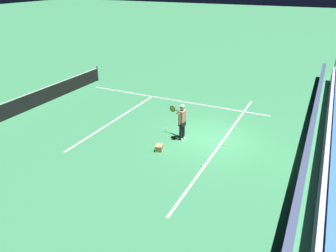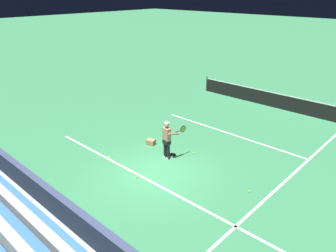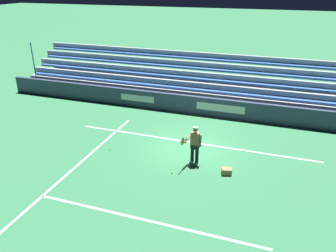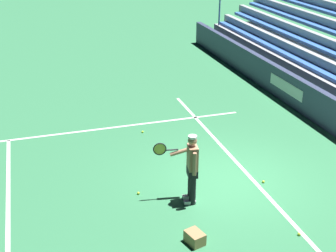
{
  "view_description": "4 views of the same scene",
  "coord_description": "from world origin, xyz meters",
  "px_view_note": "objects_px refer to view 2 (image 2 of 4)",
  "views": [
    {
      "loc": [
        -13.51,
        -4.18,
        7.11
      ],
      "look_at": [
        -1.26,
        1.76,
        0.86
      ],
      "focal_mm": 35.0,
      "sensor_mm": 36.0,
      "label": 1
    },
    {
      "loc": [
        8.21,
        -8.09,
        7.03
      ],
      "look_at": [
        -0.8,
        1.62,
        1.41
      ],
      "focal_mm": 35.0,
      "sensor_mm": 36.0,
      "label": 2
    },
    {
      "loc": [
        -3.54,
        13.46,
        7.37
      ],
      "look_at": [
        0.76,
        0.86,
        1.36
      ],
      "focal_mm": 35.0,
      "sensor_mm": 36.0,
      "label": 3
    },
    {
      "loc": [
        -9.43,
        4.64,
        6.17
      ],
      "look_at": [
        0.78,
        1.49,
        1.38
      ],
      "focal_mm": 50.0,
      "sensor_mm": 36.0,
      "label": 4
    }
  ],
  "objects_px": {
    "tennis_player": "(167,140)",
    "tennis_ball_midcourt": "(194,153)",
    "ball_box_cardboard": "(151,142)",
    "tennis_ball_far_right": "(249,191)",
    "tennis_ball_stray_back": "(137,177)",
    "tennis_ball_far_left": "(109,157)",
    "tennis_net": "(278,101)"
  },
  "relations": [
    {
      "from": "tennis_player",
      "to": "tennis_ball_midcourt",
      "type": "distance_m",
      "value": 1.55
    },
    {
      "from": "ball_box_cardboard",
      "to": "tennis_ball_midcourt",
      "type": "xyz_separation_m",
      "value": [
        2.15,
        0.67,
        -0.1
      ]
    },
    {
      "from": "tennis_player",
      "to": "tennis_ball_midcourt",
      "type": "xyz_separation_m",
      "value": [
        0.64,
        1.11,
        -0.86
      ]
    },
    {
      "from": "tennis_ball_far_right",
      "to": "tennis_player",
      "type": "bearing_deg",
      "value": -178.08
    },
    {
      "from": "tennis_ball_midcourt",
      "to": "tennis_ball_stray_back",
      "type": "xyz_separation_m",
      "value": [
        -0.41,
        -3.16,
        0.0
      ]
    },
    {
      "from": "tennis_player",
      "to": "tennis_ball_midcourt",
      "type": "relative_size",
      "value": 25.98
    },
    {
      "from": "tennis_ball_far_left",
      "to": "tennis_ball_midcourt",
      "type": "bearing_deg",
      "value": 48.23
    },
    {
      "from": "tennis_player",
      "to": "tennis_ball_far_right",
      "type": "xyz_separation_m",
      "value": [
        4.05,
        0.14,
        -0.86
      ]
    },
    {
      "from": "tennis_ball_far_left",
      "to": "tennis_net",
      "type": "distance_m",
      "value": 11.54
    },
    {
      "from": "ball_box_cardboard",
      "to": "tennis_ball_far_right",
      "type": "distance_m",
      "value": 5.56
    },
    {
      "from": "ball_box_cardboard",
      "to": "tennis_ball_far_left",
      "type": "height_order",
      "value": "ball_box_cardboard"
    },
    {
      "from": "tennis_net",
      "to": "tennis_ball_far_right",
      "type": "bearing_deg",
      "value": -69.77
    },
    {
      "from": "ball_box_cardboard",
      "to": "tennis_ball_midcourt",
      "type": "height_order",
      "value": "ball_box_cardboard"
    },
    {
      "from": "tennis_ball_stray_back",
      "to": "tennis_player",
      "type": "bearing_deg",
      "value": 96.49
    },
    {
      "from": "tennis_ball_far_left",
      "to": "tennis_ball_far_right",
      "type": "bearing_deg",
      "value": 17.6
    },
    {
      "from": "ball_box_cardboard",
      "to": "tennis_ball_far_right",
      "type": "relative_size",
      "value": 6.06
    },
    {
      "from": "tennis_ball_stray_back",
      "to": "tennis_net",
      "type": "relative_size",
      "value": 0.01
    },
    {
      "from": "tennis_ball_far_left",
      "to": "tennis_ball_far_right",
      "type": "relative_size",
      "value": 1.0
    },
    {
      "from": "ball_box_cardboard",
      "to": "tennis_net",
      "type": "relative_size",
      "value": 0.04
    },
    {
      "from": "tennis_net",
      "to": "tennis_player",
      "type": "bearing_deg",
      "value": -93.65
    },
    {
      "from": "ball_box_cardboard",
      "to": "tennis_net",
      "type": "xyz_separation_m",
      "value": [
        2.11,
        9.06,
        0.36
      ]
    },
    {
      "from": "tennis_ball_midcourt",
      "to": "tennis_ball_far_right",
      "type": "bearing_deg",
      "value": -15.94
    },
    {
      "from": "tennis_player",
      "to": "tennis_ball_far_left",
      "type": "xyz_separation_m",
      "value": [
        -1.92,
        -1.76,
        -0.86
      ]
    },
    {
      "from": "tennis_ball_midcourt",
      "to": "tennis_ball_stray_back",
      "type": "height_order",
      "value": "same"
    },
    {
      "from": "tennis_ball_midcourt",
      "to": "tennis_ball_far_right",
      "type": "xyz_separation_m",
      "value": [
        3.41,
        -0.97,
        0.0
      ]
    },
    {
      "from": "tennis_player",
      "to": "tennis_ball_stray_back",
      "type": "height_order",
      "value": "tennis_player"
    },
    {
      "from": "ball_box_cardboard",
      "to": "tennis_ball_far_right",
      "type": "xyz_separation_m",
      "value": [
        5.56,
        -0.3,
        -0.1
      ]
    },
    {
      "from": "tennis_player",
      "to": "tennis_ball_stray_back",
      "type": "distance_m",
      "value": 2.24
    },
    {
      "from": "tennis_ball_far_left",
      "to": "tennis_ball_stray_back",
      "type": "relative_size",
      "value": 1.0
    },
    {
      "from": "tennis_player",
      "to": "tennis_ball_far_left",
      "type": "bearing_deg",
      "value": -137.48
    },
    {
      "from": "tennis_ball_midcourt",
      "to": "tennis_ball_stray_back",
      "type": "relative_size",
      "value": 1.0
    },
    {
      "from": "tennis_ball_midcourt",
      "to": "tennis_ball_far_right",
      "type": "height_order",
      "value": "same"
    }
  ]
}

